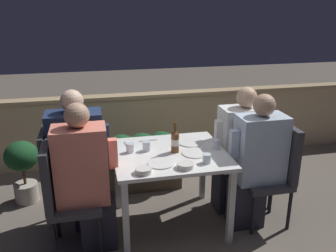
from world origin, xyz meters
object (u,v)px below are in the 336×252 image
at_px(chair_left_far, 58,173).
at_px(potted_plant, 23,165).
at_px(chair_right_near, 276,167).
at_px(person_white_polo, 240,151).
at_px(beer_bottle, 175,141).
at_px(person_navy_jumper, 81,162).
at_px(person_coral_top, 86,179).
at_px(person_blue_shirt, 256,162).
at_px(chair_right_far, 259,155).
at_px(chair_left_near, 61,190).

bearing_deg(chair_left_far, potted_plant, 125.45).
distance_m(chair_right_near, person_white_polo, 0.37).
distance_m(chair_right_near, beer_bottle, 0.95).
distance_m(chair_left_far, chair_right_near, 1.93).
bearing_deg(chair_left_far, person_navy_jumper, 0.00).
bearing_deg(potted_plant, person_coral_top, -53.78).
bearing_deg(person_blue_shirt, person_coral_top, -179.07).
xyz_separation_m(chair_left_far, chair_right_far, (1.87, -0.02, 0.00)).
height_order(person_white_polo, beer_bottle, person_white_polo).
xyz_separation_m(person_blue_shirt, beer_bottle, (-0.70, 0.14, 0.21)).
xyz_separation_m(person_navy_jumper, person_white_polo, (1.47, -0.02, -0.03)).
bearing_deg(person_navy_jumper, person_white_polo, -0.62).
height_order(person_coral_top, person_navy_jumper, person_navy_jumper).
distance_m(person_navy_jumper, chair_right_near, 1.73).
bearing_deg(person_navy_jumper, beer_bottle, -10.84).
relative_size(chair_left_near, person_white_polo, 0.77).
xyz_separation_m(person_white_polo, beer_bottle, (-0.67, -0.14, 0.21)).
distance_m(person_white_polo, beer_bottle, 0.72).
bearing_deg(person_blue_shirt, chair_left_near, -179.18).
bearing_deg(person_coral_top, person_navy_jumper, 97.88).
bearing_deg(person_navy_jumper, potted_plant, 137.03).
distance_m(chair_left_near, person_white_polo, 1.66).
bearing_deg(chair_left_far, person_white_polo, -0.55).
relative_size(beer_bottle, potted_plant, 0.42).
distance_m(chair_left_near, beer_bottle, 1.01).
bearing_deg(person_blue_shirt, person_navy_jumper, 168.97).
height_order(person_white_polo, potted_plant, person_white_polo).
distance_m(chair_left_near, chair_right_near, 1.86).
relative_size(person_coral_top, chair_right_far, 1.33).
xyz_separation_m(person_coral_top, chair_left_far, (-0.24, 0.32, -0.08)).
xyz_separation_m(chair_right_near, person_blue_shirt, (-0.20, 0.00, 0.07)).
distance_m(person_blue_shirt, beer_bottle, 0.74).
bearing_deg(person_white_polo, person_coral_top, -168.11).
relative_size(person_navy_jumper, person_white_polo, 1.04).
distance_m(person_coral_top, chair_left_far, 0.41).
distance_m(chair_left_far, person_blue_shirt, 1.73).
bearing_deg(person_blue_shirt, potted_plant, 158.05).
relative_size(person_navy_jumper, potted_plant, 1.95).
height_order(chair_left_near, person_navy_jumper, person_navy_jumper).
distance_m(chair_left_far, person_navy_jumper, 0.22).
height_order(person_navy_jumper, chair_right_far, person_navy_jumper).
xyz_separation_m(chair_left_far, potted_plant, (-0.39, 0.55, -0.15)).
bearing_deg(chair_left_near, person_navy_jumper, 63.70).
relative_size(person_coral_top, chair_left_far, 1.33).
relative_size(person_coral_top, chair_right_near, 1.33).
bearing_deg(potted_plant, chair_right_far, -14.08).
height_order(chair_right_near, chair_right_far, same).
relative_size(chair_right_far, beer_bottle, 3.45).
xyz_separation_m(person_white_polo, potted_plant, (-2.07, 0.57, -0.21)).
height_order(person_blue_shirt, chair_right_far, person_blue_shirt).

